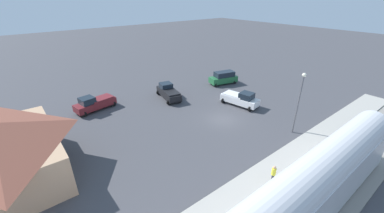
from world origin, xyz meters
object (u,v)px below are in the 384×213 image
pickup_white (240,99)px  pickup_black (168,92)px  light_pole_near_platform (300,96)px  pickup_maroon (94,103)px  station_building (2,151)px  suv_green (224,78)px  pedestrian_on_platform (273,173)px

pickup_white → pickup_black: size_ratio=1.00×
light_pole_near_platform → pickup_maroon: bearing=38.3°
station_building → pickup_maroon: 13.61m
pickup_white → pickup_black: 10.80m
pickup_black → pickup_maroon: (2.86, 10.16, 0.00)m
station_building → pickup_white: (-2.50, -26.86, -1.79)m
pickup_white → pickup_maroon: size_ratio=1.00×
pickup_black → suv_green: (-0.71, -11.17, 0.12)m
pedestrian_on_platform → suv_green: suv_green is taller
pickup_maroon → light_pole_near_platform: (-20.12, -15.87, 3.51)m
station_building → pedestrian_on_platform: station_building is taller
pickup_black → light_pole_near_platform: bearing=-161.7°
pickup_white → light_pole_near_platform: light_pole_near_platform is taller
pickup_white → suv_green: size_ratio=1.09×
station_building → light_pole_near_platform: (-11.20, -25.99, 1.72)m
suv_green → light_pole_near_platform: bearing=161.8°
light_pole_near_platform → pickup_white: bearing=-5.7°
station_building → suv_green: station_building is taller
pickup_black → light_pole_near_platform: 18.52m
pickup_white → pedestrian_on_platform: bearing=140.6°
pickup_white → pickup_black: (8.56, 6.58, 0.00)m
station_building → light_pole_near_platform: light_pole_near_platform is taller
pickup_black → pickup_maroon: bearing=74.3°
station_building → pickup_black: size_ratio=2.15×
pickup_white → pickup_maroon: 20.27m
station_building → pedestrian_on_platform: bearing=-131.1°
pickup_white → light_pole_near_platform: 9.42m
station_building → light_pole_near_platform: size_ratio=1.71×
pickup_white → pickup_black: bearing=37.6°
pickup_black → pickup_maroon: same height
light_pole_near_platform → suv_green: bearing=-18.2°
pickup_maroon → light_pole_near_platform: light_pole_near_platform is taller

